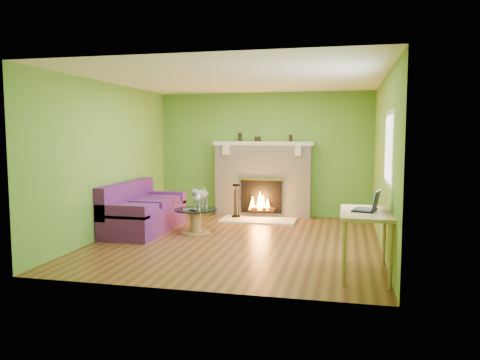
# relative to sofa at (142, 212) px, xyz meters

# --- Properties ---
(floor) EXTENTS (5.00, 5.00, 0.00)m
(floor) POSITION_rel_sofa_xyz_m (1.86, -0.37, -0.34)
(floor) COLOR #522D17
(floor) RESTS_ON ground
(ceiling) EXTENTS (5.00, 5.00, 0.00)m
(ceiling) POSITION_rel_sofa_xyz_m (1.86, -0.37, 2.26)
(ceiling) COLOR white
(ceiling) RESTS_ON wall_back
(wall_back) EXTENTS (5.00, 0.00, 5.00)m
(wall_back) POSITION_rel_sofa_xyz_m (1.86, 2.13, 0.96)
(wall_back) COLOR olive
(wall_back) RESTS_ON floor
(wall_front) EXTENTS (5.00, 0.00, 5.00)m
(wall_front) POSITION_rel_sofa_xyz_m (1.86, -2.87, 0.96)
(wall_front) COLOR olive
(wall_front) RESTS_ON floor
(wall_left) EXTENTS (0.00, 5.00, 5.00)m
(wall_left) POSITION_rel_sofa_xyz_m (-0.39, -0.37, 0.96)
(wall_left) COLOR olive
(wall_left) RESTS_ON floor
(wall_right) EXTENTS (0.00, 5.00, 5.00)m
(wall_right) POSITION_rel_sofa_xyz_m (4.11, -0.37, 0.96)
(wall_right) COLOR olive
(wall_right) RESTS_ON floor
(window_frame) EXTENTS (0.00, 1.20, 1.20)m
(window_frame) POSITION_rel_sofa_xyz_m (4.10, -1.27, 1.21)
(window_frame) COLOR silver
(window_frame) RESTS_ON wall_right
(window_pane) EXTENTS (0.00, 1.06, 1.06)m
(window_pane) POSITION_rel_sofa_xyz_m (4.09, -1.27, 1.21)
(window_pane) COLOR white
(window_pane) RESTS_ON wall_right
(fireplace) EXTENTS (2.10, 0.46, 1.58)m
(fireplace) POSITION_rel_sofa_xyz_m (1.86, 1.94, 0.43)
(fireplace) COLOR beige
(fireplace) RESTS_ON floor
(hearth) EXTENTS (1.50, 0.75, 0.03)m
(hearth) POSITION_rel_sofa_xyz_m (1.86, 1.43, -0.32)
(hearth) COLOR #EDE3C3
(hearth) RESTS_ON floor
(mantel) EXTENTS (2.10, 0.28, 0.08)m
(mantel) POSITION_rel_sofa_xyz_m (1.86, 1.92, 1.20)
(mantel) COLOR beige
(mantel) RESTS_ON fireplace
(sofa) EXTENTS (0.89, 1.95, 0.87)m
(sofa) POSITION_rel_sofa_xyz_m (0.00, 0.00, 0.00)
(sofa) COLOR #4D1A63
(sofa) RESTS_ON floor
(coffee_table) EXTENTS (0.75, 0.75, 0.42)m
(coffee_table) POSITION_rel_sofa_xyz_m (0.99, 0.05, -0.09)
(coffee_table) COLOR tan
(coffee_table) RESTS_ON floor
(desk) EXTENTS (0.62, 1.07, 0.79)m
(desk) POSITION_rel_sofa_xyz_m (3.81, -1.83, 0.36)
(desk) COLOR tan
(desk) RESTS_ON floor
(cat) EXTENTS (0.29, 0.65, 0.39)m
(cat) POSITION_rel_sofa_xyz_m (1.07, 0.10, 0.28)
(cat) COLOR slate
(cat) RESTS_ON coffee_table
(remote_silver) EXTENTS (0.17, 0.13, 0.02)m
(remote_silver) POSITION_rel_sofa_xyz_m (0.89, -0.07, 0.10)
(remote_silver) COLOR gray
(remote_silver) RESTS_ON coffee_table
(remote_black) EXTENTS (0.16, 0.11, 0.02)m
(remote_black) POSITION_rel_sofa_xyz_m (1.01, -0.13, 0.09)
(remote_black) COLOR black
(remote_black) RESTS_ON coffee_table
(laptop) EXTENTS (0.37, 0.41, 0.26)m
(laptop) POSITION_rel_sofa_xyz_m (3.79, -1.78, 0.59)
(laptop) COLOR black
(laptop) RESTS_ON desk
(fire_tools) EXTENTS (0.18, 0.18, 0.69)m
(fire_tools) POSITION_rel_sofa_xyz_m (1.37, 1.58, 0.04)
(fire_tools) COLOR black
(fire_tools) RESTS_ON hearth
(mantel_vase_left) EXTENTS (0.08, 0.08, 0.18)m
(mantel_vase_left) POSITION_rel_sofa_xyz_m (1.36, 1.95, 1.33)
(mantel_vase_left) COLOR black
(mantel_vase_left) RESTS_ON mantel
(mantel_vase_right) EXTENTS (0.07, 0.07, 0.14)m
(mantel_vase_right) POSITION_rel_sofa_xyz_m (2.43, 1.95, 1.31)
(mantel_vase_right) COLOR black
(mantel_vase_right) RESTS_ON mantel
(mantel_box) EXTENTS (0.12, 0.08, 0.10)m
(mantel_box) POSITION_rel_sofa_xyz_m (1.74, 1.95, 1.29)
(mantel_box) COLOR black
(mantel_box) RESTS_ON mantel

